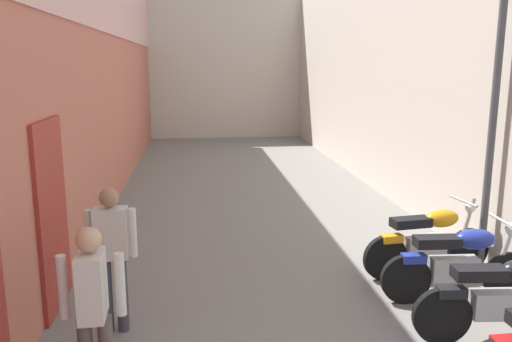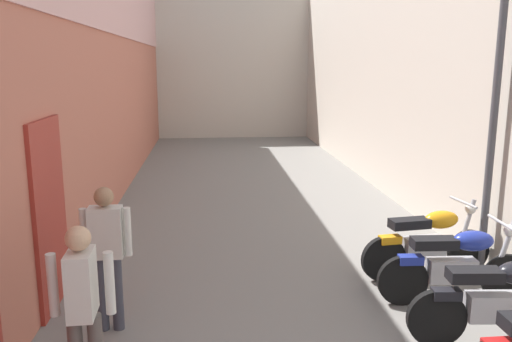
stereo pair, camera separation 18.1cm
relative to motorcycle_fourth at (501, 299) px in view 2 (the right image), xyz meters
The scene contains 10 objects.
ground_plane 4.05m from the motorcycle_fourth, 118.14° to the left, with size 35.55×35.55×0.00m, color slate.
building_left 7.80m from the motorcycle_fourth, 131.90° to the left, with size 0.45×19.55×6.02m.
building_right 6.20m from the motorcycle_fourth, 78.38° to the left, with size 0.45×19.55×6.05m.
building_far_end 16.58m from the motorcycle_fourth, 96.63° to the left, with size 8.67×2.00×5.48m, color beige.
motorcycle_fourth is the anchor object (origin of this frame).
motorcycle_fifth 0.95m from the motorcycle_fourth, 90.00° to the left, with size 1.85×0.58×1.04m.
motorcycle_sixth 1.76m from the motorcycle_fourth, 90.00° to the left, with size 1.84×0.58×1.04m.
pedestrian_mid_alley 3.98m from the motorcycle_fourth, behind, with size 0.52×0.35×1.57m.
pedestrian_further_down 4.04m from the motorcycle_fourth, 169.97° to the left, with size 0.52×0.20×1.57m.
street_lamp 2.93m from the motorcycle_fourth, 69.05° to the left, with size 0.79×0.18×4.59m.
Camera 2 is at (-0.99, -0.36, 2.81)m, focal length 36.69 mm.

